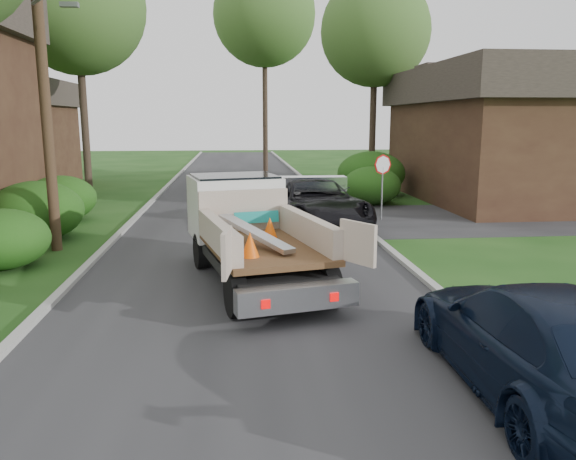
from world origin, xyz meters
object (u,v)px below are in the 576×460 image
(tree_left_far, at_px, (77,5))
(tree_right_far, at_px, (375,31))
(flatbed_truck, at_px, (245,223))
(navy_suv, at_px, (539,339))
(utility_pole, at_px, (43,66))
(stop_sign, at_px, (382,173))
(tree_center_far, at_px, (264,15))
(black_pickup, at_px, (313,203))
(house_right, at_px, (519,132))

(tree_left_far, xyz_separation_m, tree_right_far, (15.00, 3.00, -0.50))
(flatbed_truck, height_order, navy_suv, flatbed_truck)
(tree_left_far, distance_m, tree_right_far, 15.31)
(utility_pole, distance_m, navy_suv, 14.07)
(stop_sign, bearing_deg, tree_right_far, 78.19)
(tree_center_far, distance_m, navy_suv, 36.15)
(utility_pole, height_order, black_pickup, utility_pole)
(stop_sign, distance_m, navy_suv, 13.74)
(flatbed_truck, xyz_separation_m, black_pickup, (2.46, 5.77, -0.40))
(flatbed_truck, bearing_deg, tree_right_far, 54.40)
(stop_sign, xyz_separation_m, tree_right_far, (2.30, 11.00, 6.70))
(tree_right_far, bearing_deg, tree_center_far, 118.81)
(house_right, bearing_deg, navy_suv, -116.27)
(tree_center_far, bearing_deg, tree_right_far, -61.19)
(tree_center_far, bearing_deg, navy_suv, -87.03)
(stop_sign, height_order, tree_left_far, tree_left_far)
(house_right, height_order, tree_right_far, tree_right_far)
(utility_pole, xyz_separation_m, navy_suv, (9.28, -9.62, -4.39))
(tree_right_far, bearing_deg, flatbed_truck, -112.72)
(house_right, bearing_deg, black_pickup, -149.31)
(stop_sign, relative_size, house_right, 0.19)
(tree_right_far, distance_m, black_pickup, 15.33)
(utility_pole, xyz_separation_m, tree_center_far, (7.48, 25.02, 5.81))
(utility_pole, distance_m, tree_center_far, 26.75)
(house_right, bearing_deg, tree_left_far, 171.67)
(house_right, bearing_deg, stop_sign, -147.34)
(tree_center_far, distance_m, flatbed_truck, 29.76)
(house_right, height_order, tree_center_far, tree_center_far)
(tree_center_far, distance_m, black_pickup, 24.48)
(tree_center_far, bearing_deg, tree_left_far, -126.16)
(flatbed_truck, xyz_separation_m, navy_suv, (3.86, -6.58, -0.49))
(black_pickup, bearing_deg, navy_suv, -92.27)
(tree_right_far, height_order, black_pickup, tree_right_far)
(tree_left_far, bearing_deg, house_right, -8.33)
(house_right, relative_size, black_pickup, 2.08)
(utility_pole, distance_m, house_right, 20.66)
(utility_pole, height_order, tree_right_far, tree_right_far)
(utility_pole, height_order, navy_suv, utility_pole)
(house_right, distance_m, tree_left_far, 21.52)
(utility_pole, relative_size, navy_suv, 1.85)
(utility_pole, relative_size, black_pickup, 1.60)
(flatbed_truck, bearing_deg, navy_suv, -72.45)
(tree_right_far, distance_m, tree_center_far, 11.68)
(utility_pole, relative_size, tree_center_far, 0.68)
(tree_left_far, xyz_separation_m, flatbed_truck, (7.44, -15.06, -7.71))
(house_right, xyz_separation_m, flatbed_truck, (-13.06, -12.06, -1.89))
(house_right, bearing_deg, tree_center_far, 124.51)
(flatbed_truck, bearing_deg, utility_pole, 137.81)
(tree_right_far, bearing_deg, house_right, -47.49)
(stop_sign, relative_size, tree_left_far, 0.20)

